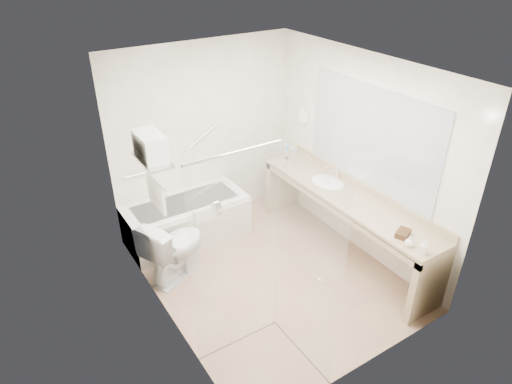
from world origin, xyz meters
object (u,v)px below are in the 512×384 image
bathtub (187,220)px  toilet (175,248)px  vanity_counter (346,210)px  water_bottle_left (287,154)px  amenity_basket (403,233)px

bathtub → toilet: bearing=-124.7°
bathtub → vanity_counter: size_ratio=0.59×
water_bottle_left → bathtub: bearing=172.7°
toilet → amenity_basket: size_ratio=4.51×
water_bottle_left → toilet: bearing=-166.7°
toilet → water_bottle_left: water_bottle_left is taller
vanity_counter → amenity_basket: bearing=-95.2°
bathtub → amenity_basket: bearing=-58.3°
bathtub → vanity_counter: 2.09m
vanity_counter → amenity_basket: (-0.09, -0.94, 0.24)m
amenity_basket → vanity_counter: bearing=84.8°
amenity_basket → water_bottle_left: water_bottle_left is taller
toilet → amenity_basket: amenity_basket is taller
bathtub → water_bottle_left: 1.64m
bathtub → amenity_basket: size_ratio=8.85×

